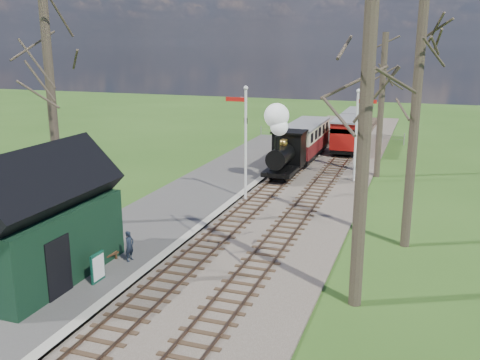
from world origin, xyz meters
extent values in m
ellipsoid|color=#385B23|center=(-25.00, 60.00, -14.76)|extent=(57.60, 36.00, 16.20)
ellipsoid|color=#385B23|center=(10.00, 65.00, -18.04)|extent=(70.40, 44.00, 19.80)
ellipsoid|color=#385B23|center=(-8.00, 70.00, -16.40)|extent=(64.00, 40.00, 18.00)
cube|color=brown|center=(1.30, 22.00, 0.05)|extent=(8.00, 60.00, 0.10)
cube|color=brown|center=(-0.50, 22.00, 0.14)|extent=(0.07, 60.00, 0.12)
cube|color=brown|center=(0.50, 22.00, 0.14)|extent=(0.07, 60.00, 0.12)
cube|color=#38281C|center=(0.00, 22.00, 0.10)|extent=(1.60, 60.00, 0.09)
cube|color=brown|center=(2.10, 22.00, 0.14)|extent=(0.07, 60.00, 0.12)
cube|color=brown|center=(3.10, 22.00, 0.14)|extent=(0.07, 60.00, 0.12)
cube|color=#38281C|center=(2.60, 22.00, 0.10)|extent=(1.60, 60.00, 0.09)
cube|color=#474442|center=(-3.50, 14.00, 0.10)|extent=(5.00, 44.00, 0.20)
cube|color=#B2AD9E|center=(-1.20, 14.00, 0.10)|extent=(0.40, 44.00, 0.21)
cube|color=black|center=(-4.30, 4.00, 1.50)|extent=(3.00, 6.00, 2.60)
cube|color=black|center=(-4.30, 4.00, 3.35)|extent=(3.25, 6.30, 3.25)
cube|color=black|center=(-2.78, 3.00, 1.20)|extent=(0.06, 1.20, 2.00)
cylinder|color=silver|center=(-0.70, 16.00, 3.00)|extent=(0.14, 0.14, 6.00)
sphere|color=silver|center=(-0.70, 16.00, 6.10)|extent=(0.24, 0.24, 0.24)
cube|color=#B7140F|center=(-1.25, 16.00, 5.50)|extent=(1.10, 0.08, 0.22)
cube|color=black|center=(-0.70, 16.00, 4.40)|extent=(0.18, 0.06, 0.30)
cylinder|color=silver|center=(4.30, 22.00, 2.75)|extent=(0.14, 0.14, 5.50)
sphere|color=silver|center=(4.30, 22.00, 5.60)|extent=(0.24, 0.24, 0.24)
cube|color=#B7140F|center=(4.85, 22.00, 5.00)|extent=(1.10, 0.08, 0.22)
cube|color=black|center=(4.30, 22.00, 3.90)|extent=(0.18, 0.06, 0.30)
cylinder|color=#382D23|center=(-7.30, 9.00, 5.50)|extent=(0.41, 0.41, 11.00)
cylinder|color=#382D23|center=(6.50, 6.00, 6.00)|extent=(0.42, 0.42, 12.00)
cylinder|color=#382D23|center=(7.80, 12.00, 5.00)|extent=(0.40, 0.40, 10.00)
cylinder|color=#382D23|center=(5.50, 24.00, 4.50)|extent=(0.39, 0.39, 9.00)
cube|color=slate|center=(0.30, 36.00, 0.75)|extent=(12.60, 0.02, 0.01)
cube|color=slate|center=(0.30, 36.00, 0.45)|extent=(12.60, 0.02, 0.02)
cylinder|color=slate|center=(0.30, 36.00, 0.50)|extent=(0.08, 0.08, 1.00)
cube|color=black|center=(0.00, 21.47, 0.67)|extent=(1.79, 4.22, 0.26)
cylinder|color=black|center=(0.00, 20.84, 1.62)|extent=(1.16, 2.74, 1.16)
cube|color=black|center=(0.00, 22.73, 1.73)|extent=(1.90, 1.69, 2.11)
cylinder|color=black|center=(0.00, 19.78, 2.57)|extent=(0.30, 0.30, 0.84)
sphere|color=#AC7E32|center=(0.00, 21.15, 2.36)|extent=(0.55, 0.55, 0.55)
sphere|color=white|center=(0.10, 19.78, 3.57)|extent=(1.05, 1.05, 1.05)
sphere|color=white|center=(-0.10, 19.89, 4.21)|extent=(1.48, 1.48, 1.48)
cylinder|color=black|center=(-0.50, 20.20, 0.54)|extent=(0.11, 0.67, 0.67)
cylinder|color=black|center=(0.50, 20.20, 0.54)|extent=(0.11, 0.67, 0.67)
cube|color=black|center=(0.00, 27.47, 0.57)|extent=(2.00, 7.38, 0.32)
cube|color=maroon|center=(0.00, 27.47, 1.20)|extent=(2.11, 7.38, 0.95)
cube|color=beige|center=(0.00, 27.47, 2.15)|extent=(2.11, 7.38, 0.95)
cube|color=slate|center=(0.00, 27.47, 2.68)|extent=(2.21, 7.59, 0.13)
cube|color=black|center=(2.60, 30.96, 0.55)|extent=(1.89, 4.97, 0.30)
cube|color=maroon|center=(2.60, 30.96, 1.14)|extent=(1.99, 4.97, 0.90)
cube|color=beige|center=(2.60, 30.96, 2.04)|extent=(1.99, 4.97, 0.90)
cube|color=slate|center=(2.60, 30.96, 2.54)|extent=(2.09, 5.17, 0.12)
cube|color=black|center=(2.60, 36.46, 0.55)|extent=(1.89, 4.97, 0.30)
cube|color=maroon|center=(2.60, 36.46, 1.14)|extent=(1.99, 4.97, 0.90)
cube|color=beige|center=(2.60, 36.46, 2.04)|extent=(1.99, 4.97, 0.90)
cube|color=slate|center=(2.60, 36.46, 2.54)|extent=(2.09, 5.17, 0.12)
cube|color=#0D402E|center=(-2.23, 4.33, 0.73)|extent=(0.10, 0.72, 1.05)
cube|color=silver|center=(-2.18, 4.33, 0.73)|extent=(0.04, 0.62, 0.86)
cube|color=#402916|center=(-3.04, 5.69, 0.45)|extent=(0.79, 1.60, 0.07)
cube|color=#402916|center=(-3.24, 5.74, 0.75)|extent=(0.41, 1.51, 0.66)
cube|color=#402916|center=(-2.88, 5.03, 0.31)|extent=(0.07, 0.07, 0.22)
cube|color=#402916|center=(-3.21, 6.35, 0.31)|extent=(0.07, 0.07, 0.22)
imported|color=black|center=(-2.14, 6.34, 0.79)|extent=(0.35, 0.47, 1.19)
camera|label=1|loc=(8.25, -10.40, 8.36)|focal=40.00mm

